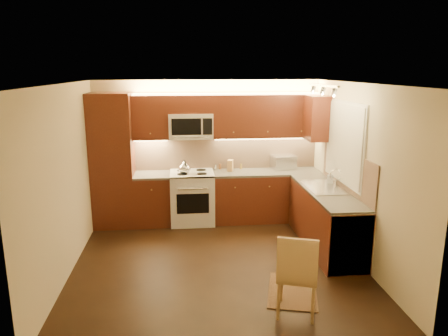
{
  "coord_description": "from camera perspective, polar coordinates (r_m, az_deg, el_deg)",
  "views": [
    {
      "loc": [
        -0.48,
        -5.49,
        2.68
      ],
      "look_at": [
        0.15,
        0.55,
        1.25
      ],
      "focal_mm": 33.74,
      "sensor_mm": 36.0,
      "label": 1
    }
  ],
  "objects": [
    {
      "name": "window_blinds",
      "position": [
        6.61,
        15.88,
        3.33
      ],
      "size": [
        0.02,
        1.36,
        1.16
      ],
      "primitive_type": "cube",
      "color": "silver",
      "rests_on": "wall_right"
    },
    {
      "name": "wall_back",
      "position": [
        7.65,
        -2.24,
        2.45
      ],
      "size": [
        4.0,
        0.01,
        2.5
      ],
      "primitive_type": "cube",
      "color": "beige",
      "rests_on": "ground"
    },
    {
      "name": "backsplash_right",
      "position": [
        6.56,
        16.34,
        -0.34
      ],
      "size": [
        0.02,
        2.0,
        0.6
      ],
      "primitive_type": "cube",
      "color": "tan",
      "rests_on": "wall_right"
    },
    {
      "name": "track_light_bar",
      "position": [
        6.24,
        13.29,
        10.87
      ],
      "size": [
        0.04,
        1.2,
        0.03
      ],
      "primitive_type": "cube",
      "color": "silver",
      "rests_on": "ceiling"
    },
    {
      "name": "stove",
      "position": [
        7.51,
        -4.32,
        -3.99
      ],
      "size": [
        0.76,
        0.65,
        0.92
      ],
      "primitive_type": null,
      "color": "silver",
      "rests_on": "floor"
    },
    {
      "name": "upper_cab_right_corner",
      "position": [
        7.31,
        12.55,
        6.61
      ],
      "size": [
        0.35,
        0.5,
        0.75
      ],
      "primitive_type": "cube",
      "color": "#43190E",
      "rests_on": "wall_right"
    },
    {
      "name": "spice_jar_c",
      "position": [
        7.57,
        -1.09,
        0.05
      ],
      "size": [
        0.04,
        0.04,
        0.1
      ],
      "primitive_type": "cylinder",
      "rotation": [
        0.0,
        0.0,
        -0.01
      ],
      "color": "silver",
      "rests_on": "counter_back_right"
    },
    {
      "name": "base_cab_back_right",
      "position": [
        7.69,
        5.73,
        -3.84
      ],
      "size": [
        1.92,
        0.6,
        0.86
      ],
      "primitive_type": "cube",
      "color": "#43190E",
      "rests_on": "floor"
    },
    {
      "name": "microwave",
      "position": [
        7.37,
        -4.52,
        5.72
      ],
      "size": [
        0.76,
        0.38,
        0.44
      ],
      "primitive_type": null,
      "color": "silver",
      "rests_on": "wall_back"
    },
    {
      "name": "wall_front",
      "position": [
        3.81,
        1.74,
        -8.84
      ],
      "size": [
        4.0,
        0.01,
        2.5
      ],
      "primitive_type": "cube",
      "color": "beige",
      "rests_on": "ground"
    },
    {
      "name": "floor",
      "position": [
        6.13,
        -0.88,
        -12.68
      ],
      "size": [
        4.0,
        4.0,
        0.01
      ],
      "primitive_type": "cube",
      "color": "black",
      "rests_on": "ground"
    },
    {
      "name": "pantry",
      "position": [
        7.45,
        -14.85,
        0.94
      ],
      "size": [
        0.7,
        0.6,
        2.3
      ],
      "primitive_type": "cube",
      "color": "#43190E",
      "rests_on": "floor"
    },
    {
      "name": "spice_jar_b",
      "position": [
        7.66,
        -0.53,
        0.2
      ],
      "size": [
        0.06,
        0.06,
        0.1
      ],
      "primitive_type": "cylinder",
      "rotation": [
        0.0,
        0.0,
        -0.34
      ],
      "color": "brown",
      "rests_on": "counter_back_right"
    },
    {
      "name": "wall_right",
      "position": [
        6.2,
        17.83,
        -0.75
      ],
      "size": [
        0.01,
        4.0,
        2.5
      ],
      "primitive_type": "cube",
      "color": "beige",
      "rests_on": "ground"
    },
    {
      "name": "kettle",
      "position": [
        7.26,
        -5.38,
        0.14
      ],
      "size": [
        0.27,
        0.27,
        0.24
      ],
      "primitive_type": null,
      "rotation": [
        0.0,
        0.0,
        0.37
      ],
      "color": "silver",
      "rests_on": "stove"
    },
    {
      "name": "counter_back_right",
      "position": [
        7.57,
        5.81,
        -0.58
      ],
      "size": [
        1.92,
        0.6,
        0.04
      ],
      "primitive_type": "cube",
      "color": "#383633",
      "rests_on": "base_cab_back_right"
    },
    {
      "name": "backsplash_back",
      "position": [
        7.67,
        0.37,
        2.13
      ],
      "size": [
        3.3,
        0.02,
        0.6
      ],
      "primitive_type": "cube",
      "color": "tan",
      "rests_on": "wall_back"
    },
    {
      "name": "counter_right",
      "position": [
        6.54,
        13.8,
        -3.14
      ],
      "size": [
        0.6,
        2.0,
        0.04
      ],
      "primitive_type": "cube",
      "color": "#383633",
      "rests_on": "base_cab_right"
    },
    {
      "name": "sink",
      "position": [
        6.65,
        13.42,
        -1.99
      ],
      "size": [
        0.52,
        0.86,
        0.15
      ],
      "primitive_type": null,
      "color": "silver",
      "rests_on": "counter_right"
    },
    {
      "name": "toaster_oven",
      "position": [
        7.76,
        8.02,
        0.79
      ],
      "size": [
        0.46,
        0.37,
        0.25
      ],
      "primitive_type": "cube",
      "rotation": [
        0.0,
        0.0,
        0.17
      ],
      "color": "silver",
      "rests_on": "counter_back_right"
    },
    {
      "name": "wall_left",
      "position": [
        5.88,
        -20.75,
        -1.72
      ],
      "size": [
        0.01,
        4.0,
        2.5
      ],
      "primitive_type": "cube",
      "color": "beige",
      "rests_on": "ground"
    },
    {
      "name": "counter_back_left",
      "position": [
        7.43,
        -9.7,
        -0.96
      ],
      "size": [
        0.62,
        0.6,
        0.04
      ],
      "primitive_type": "cube",
      "color": "#383633",
      "rests_on": "base_cab_back_left"
    },
    {
      "name": "soap_bottle",
      "position": [
        6.9,
        14.2,
        -1.24
      ],
      "size": [
        0.11,
        0.12,
        0.21
      ],
      "primitive_type": "imported",
      "rotation": [
        0.0,
        0.0,
        -0.25
      ],
      "color": "#B0B0B4",
      "rests_on": "counter_right"
    },
    {
      "name": "faucet",
      "position": [
        6.69,
        14.91,
        -1.32
      ],
      "size": [
        0.2,
        0.04,
        0.3
      ],
      "primitive_type": null,
      "color": "silver",
      "rests_on": "counter_right"
    },
    {
      "name": "rug",
      "position": [
        5.48,
        9.26,
        -16.14
      ],
      "size": [
        0.79,
        0.99,
        0.01
      ],
      "primitive_type": "cube",
      "rotation": [
        0.0,
        0.0,
        -0.26
      ],
      "color": "black",
      "rests_on": "floor"
    },
    {
      "name": "dishwasher",
      "position": [
        6.07,
        15.78,
        -9.06
      ],
      "size": [
        0.58,
        0.6,
        0.84
      ],
      "primitive_type": "cube",
      "color": "silver",
      "rests_on": "floor"
    },
    {
      "name": "window_frame",
      "position": [
        6.62,
        16.04,
        3.33
      ],
      "size": [
        0.03,
        1.44,
        1.24
      ],
      "primitive_type": "cube",
      "color": "silver",
      "rests_on": "wall_right"
    },
    {
      "name": "base_cab_right",
      "position": [
        6.68,
        13.59,
        -6.84
      ],
      "size": [
        0.6,
        2.0,
        0.86
      ],
      "primitive_type": "cube",
      "color": "#43190E",
      "rests_on": "floor"
    },
    {
      "name": "base_cab_back_left",
      "position": [
        7.56,
        -9.57,
        -4.27
      ],
      "size": [
        0.62,
        0.6,
        0.86
      ],
      "primitive_type": "cube",
      "color": "#43190E",
      "rests_on": "floor"
    },
    {
      "name": "knife_block",
      "position": [
        7.53,
        0.86,
        0.34
      ],
      "size": [
        0.13,
        0.16,
        0.2
      ],
      "primitive_type": "cube",
      "rotation": [
        0.0,
        0.0,
        -0.3
      ],
      "color": "#A57D4A",
      "rests_on": "counter_back_right"
    },
    {
      "name": "ceiling",
      "position": [
        5.52,
        -0.98,
        11.37
      ],
      "size": [
        4.0,
        4.0,
        0.01
      ],
      "primitive_type": "cube",
      "color": "beige",
      "rests_on": "ground"
    },
    {
      "name": "upper_cab_back_right",
      "position": [
        7.52,
        5.79,
        7.03
      ],
      "size": [
        1.92,
        0.35,
        0.75
      ],
      "primitive_type": "cube",
      "color": "#43190E",
      "rests_on": "wall_back"
    },
    {
      "name": "spice_jar_a",
      "position": [
        7.59,
        -1.1,
        0.09
      ],
      "size": [
        0.06,
        0.06,
        0.11
      ],
      "primitive_type": "cylinder",
      "rotation": [
        0.0,
        0.0,
        0.33
      ],
      "color": "silver",
      "rests_on": "counter_back_right"
    },
    {
      "name": "dining_chair",
      "position": [
        4.86,
        9.91,
        -13.84
      ],
      "size": [
        0.54,
        0.54,
        0.97
      ],
      "primitive_type": null,
      "rotation": [
        0.0,
        0.0,
        -0.32
      ],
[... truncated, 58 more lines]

